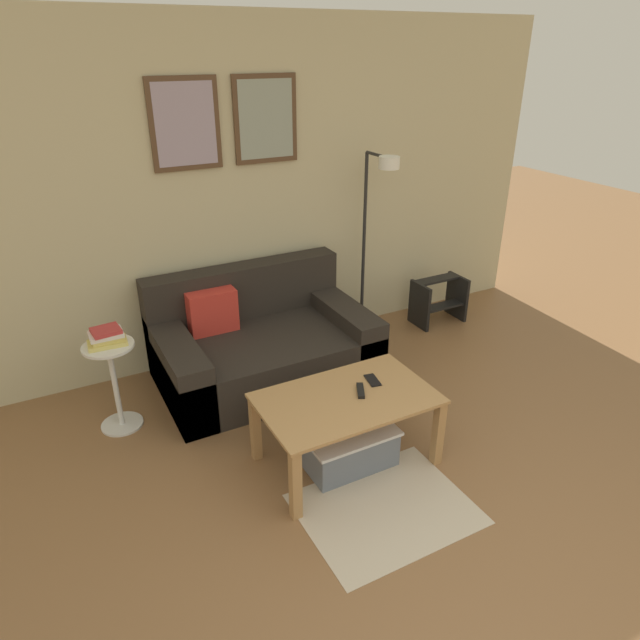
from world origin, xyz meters
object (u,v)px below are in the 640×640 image
Objects in this scene: side_table at (114,379)px; step_stool at (439,299)px; couch at (261,345)px; coffee_table at (347,408)px; floor_lamp at (374,230)px; storage_bin at (346,444)px; remote_control at (361,391)px; cell_phone at (373,380)px; book_stack at (106,337)px.

side_table is 1.33× the size of step_stool.
couch is at bearing -176.03° from step_stool.
couch is at bearing 92.99° from coffee_table.
floor_lamp is 2.56× the size of side_table.
couch reaches higher than storage_bin.
step_stool is at bearing 36.65° from storage_bin.
step_stool reaches higher than storage_bin.
remote_control reaches higher than coffee_table.
cell_phone is at bearing -34.13° from side_table.
remote_control is (-0.92, -1.31, -0.50)m from floor_lamp.
book_stack reaches higher than coffee_table.
cell_phone is at bearing -122.55° from floor_lamp.
couch is 1.19m from remote_control.
cell_phone is (0.29, -1.09, 0.20)m from couch.
floor_lamp is (1.02, 1.32, 0.59)m from coffee_table.
book_stack is 1.74× the size of cell_phone.
cell_phone is at bearing 56.08° from remote_control.
coffee_table is 6.86× the size of remote_control.
side_table is 2.53× the size of book_stack.
book_stack is 1.63m from remote_control.
side_table reaches higher than remote_control.
floor_lamp reaches higher than book_stack.
couch is 1.11m from side_table.
step_stool is at bearing 5.42° from side_table.
coffee_table is 1.54m from side_table.
couch reaches higher than step_stool.
book_stack reaches higher than storage_bin.
floor_lamp is at bearing 177.83° from step_stool.
coffee_table reaches higher than step_stool.
coffee_table reaches higher than storage_bin.
side_table is at bearing -101.66° from book_stack.
floor_lamp is 3.40× the size of step_stool.
book_stack reaches higher than step_stool.
couch is at bearing -171.99° from floor_lamp.
storage_bin is 3.72× the size of remote_control.
couch is 3.36× the size of step_stool.
coffee_table is 1.67× the size of side_table.
remote_control is at bearing -125.10° from floor_lamp.
remote_control is at bearing -39.27° from book_stack.
step_stool is at bearing -2.17° from floor_lamp.
couch is at bearing 115.23° from cell_phone.
coffee_table is 0.26m from cell_phone.
floor_lamp is at bearing 8.01° from couch.
cell_phone is (0.13, 0.07, -0.01)m from remote_control.
couch is 0.99× the size of floor_lamp.
couch is 1.17m from book_stack.
step_stool is at bearing 65.22° from remote_control.
book_stack is at bearing 78.34° from side_table.
coffee_table is at bearing -143.36° from step_stool.
remote_control is 0.15m from cell_phone.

